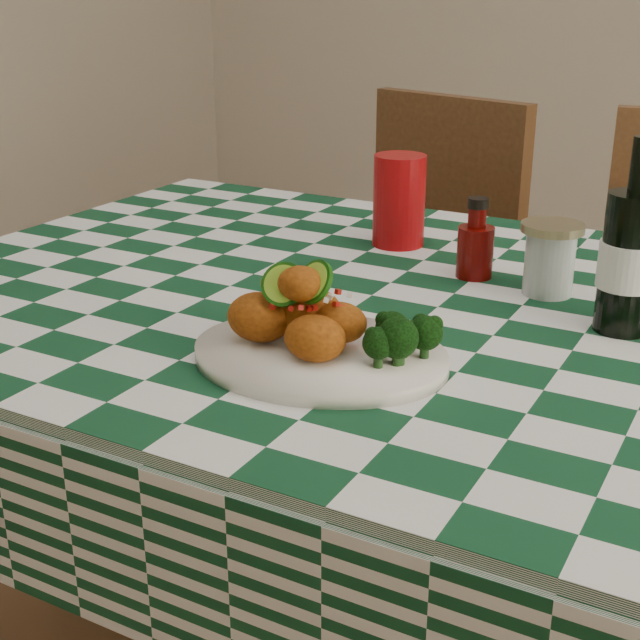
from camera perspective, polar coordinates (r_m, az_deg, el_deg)
The scene contains 9 objects.
dining_table at distance 1.45m, azimuth 6.78°, elevation -13.94°, with size 1.66×1.06×0.79m, color #103F23, non-canonical shape.
plate at distance 1.07m, azimuth -0.00°, elevation -2.30°, with size 0.31×0.24×0.02m, color white, non-canonical shape.
fried_chicken_pile at distance 1.06m, azimuth -0.97°, elevation 0.85°, with size 0.16×0.11×0.10m, color #A84F10, non-canonical shape.
broccoli_side at distance 1.02m, azimuth 5.22°, elevation -1.26°, with size 0.07×0.07×0.05m, color black, non-canonical shape.
red_tumbler at distance 1.53m, azimuth 5.08°, elevation 7.62°, with size 0.09×0.09×0.16m, color #9D080B.
ketchup_bottle at distance 1.38m, azimuth 9.95°, elevation 5.20°, with size 0.06×0.06×0.12m, color #5C0704, non-canonical shape.
mason_jar at distance 1.33m, azimuth 14.48°, elevation 3.80°, with size 0.09×0.09×0.11m, color #B2BCBA, non-canonical shape.
beer_bottle at distance 1.20m, azimuth 19.33°, elevation 5.03°, with size 0.08×0.08×0.25m, color black, non-canonical shape.
wooden_chair_left at distance 2.14m, azimuth 4.54°, elevation 0.80°, with size 0.44×0.46×0.96m, color #472814, non-canonical shape.
Camera 1 is at (0.42, -1.11, 1.22)m, focal length 50.00 mm.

